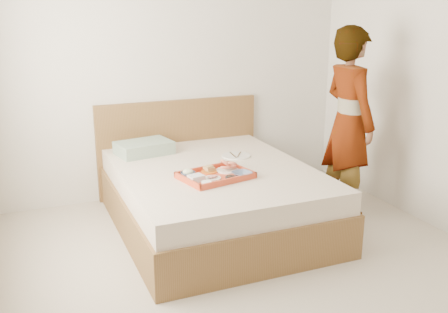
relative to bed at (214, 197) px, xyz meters
The scene contains 16 objects.
ground 1.03m from the bed, 89.45° to the right, with size 3.50×4.00×0.01m, color #BAAD9D.
wall_back 1.44m from the bed, 89.45° to the left, with size 3.50×0.01×2.60m, color silver.
bed is the anchor object (origin of this frame).
headboard 0.99m from the bed, 90.00° to the left, with size 1.65×0.06×0.95m, color brown.
pillow 0.84m from the bed, 124.04° to the left, with size 0.48×0.33×0.12m, color #9AAD9A.
tray 0.40m from the bed, 109.01° to the right, with size 0.53×0.39×0.05m, color red.
prawn_plate 0.33m from the bed, 71.16° to the right, with size 0.18×0.18×0.01m, color white.
navy_bowl_big 0.46m from the bed, 72.94° to the right, with size 0.15×0.15×0.04m, color #172643.
sauce_dish 0.48m from the bed, 92.31° to the right, with size 0.08×0.08×0.03m, color black.
meat_plate 0.44m from the bed, 113.41° to the right, with size 0.13×0.13×0.01m, color white.
bread_plate 0.33m from the bed, 125.52° to the right, with size 0.13×0.13×0.01m, color orange.
salad_bowl 0.45m from the bed, 148.83° to the right, with size 0.12×0.12×0.04m, color #172643.
plastic_tub 0.51m from the bed, 131.06° to the right, with size 0.11×0.09×0.05m, color silver.
cheese_round 0.56m from the bed, 118.34° to the right, with size 0.08×0.08×0.03m, color white.
dinner_plate 0.48m from the bed, 38.01° to the left, with size 0.26×0.26×0.01m, color white.
person 1.37m from the bed, ahead, with size 0.62×0.40×1.69m, color beige.
Camera 1 is at (-1.50, -2.79, 1.81)m, focal length 40.71 mm.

